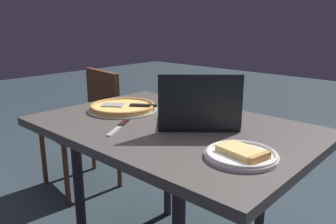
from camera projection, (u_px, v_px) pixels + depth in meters
name	position (u px, v px, depth m)	size (l,w,h in m)	color
dining_table	(172.00, 138.00, 1.51)	(1.22, 0.83, 0.72)	#514A46
laptop	(198.00, 115.00, 1.44)	(0.42, 0.41, 0.24)	black
pizza_plate	(242.00, 154.00, 1.12)	(0.24, 0.24, 0.04)	white
pizza_tray	(123.00, 107.00, 1.71)	(0.36, 0.36, 0.03)	#A5A59B
table_knife	(120.00, 126.00, 1.45)	(0.12, 0.20, 0.01)	#B3C6B6
chair_near	(88.00, 120.00, 2.38)	(0.49, 0.49, 0.82)	brown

